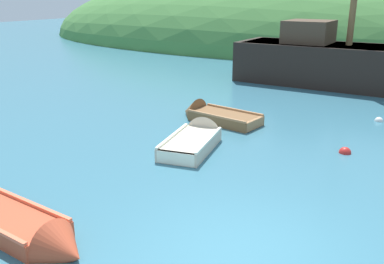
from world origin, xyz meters
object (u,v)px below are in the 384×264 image
at_px(rowboat_far, 21,230).
at_px(rowboat_near_dock, 196,141).
at_px(buoy_white, 379,121).
at_px(rowboat_portside, 213,117).
at_px(buoy_red, 345,153).

bearing_deg(rowboat_far, rowboat_near_dock, 90.24).
bearing_deg(buoy_white, rowboat_near_dock, -129.68).
xyz_separation_m(rowboat_far, buoy_white, (4.96, 11.41, -0.11)).
xyz_separation_m(rowboat_portside, rowboat_near_dock, (0.76, -2.62, 0.02)).
bearing_deg(buoy_red, rowboat_portside, 167.08).
bearing_deg(rowboat_far, buoy_white, 71.13).
bearing_deg(rowboat_portside, buoy_white, -142.21).
relative_size(rowboat_far, rowboat_near_dock, 1.18).
bearing_deg(rowboat_portside, rowboat_far, 101.71).
height_order(rowboat_portside, buoy_white, rowboat_portside).
relative_size(rowboat_portside, rowboat_near_dock, 1.02).
height_order(rowboat_far, buoy_red, rowboat_far).
relative_size(rowboat_portside, buoy_white, 10.85).
height_order(rowboat_portside, rowboat_near_dock, rowboat_near_dock).
distance_m(buoy_white, buoy_red, 3.93).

